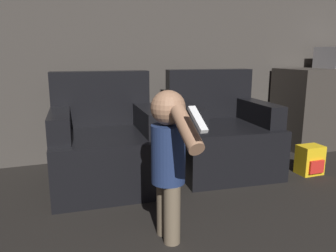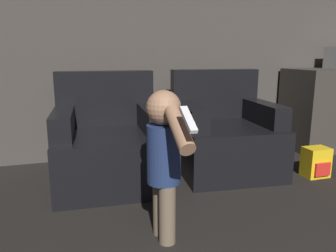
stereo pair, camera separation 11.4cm
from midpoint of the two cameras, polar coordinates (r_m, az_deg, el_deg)
wall_back at (r=3.55m, az=-4.69°, el=15.67°), size 8.40×0.05×2.60m
armchair_left at (r=2.86m, az=-9.13°, el=-3.31°), size 0.93×0.94×0.94m
armchair_right at (r=3.18m, az=10.72°, el=-1.76°), size 0.95×0.96×0.94m
person_toddler at (r=1.88m, az=1.08°, el=-4.99°), size 0.20×0.62×0.90m
toy_backpack at (r=3.30m, az=25.29°, el=-5.75°), size 0.22×0.18×0.27m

